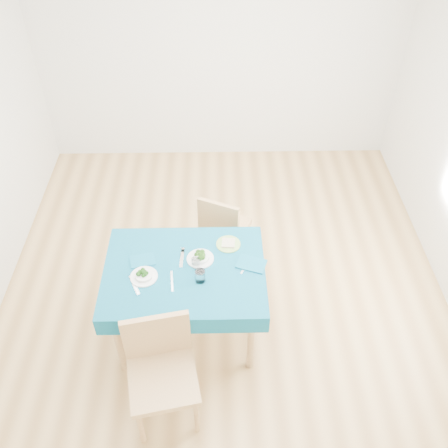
{
  "coord_description": "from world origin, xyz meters",
  "views": [
    {
      "loc": [
        -0.06,
        -2.93,
        3.55
      ],
      "look_at": [
        0.0,
        0.0,
        0.85
      ],
      "focal_mm": 40.0,
      "sensor_mm": 36.0,
      "label": 1
    }
  ],
  "objects_px": {
    "table": "(187,301)",
    "chair_near": "(161,367)",
    "chair_far": "(226,224)",
    "bowl_far": "(200,256)",
    "bowl_near": "(144,274)",
    "side_plate": "(228,244)"
  },
  "relations": [
    {
      "from": "chair_far",
      "to": "bowl_near",
      "type": "bearing_deg",
      "value": 78.79
    },
    {
      "from": "chair_near",
      "to": "chair_far",
      "type": "bearing_deg",
      "value": 62.18
    },
    {
      "from": "table",
      "to": "chair_far",
      "type": "relative_size",
      "value": 1.28
    },
    {
      "from": "chair_near",
      "to": "side_plate",
      "type": "height_order",
      "value": "chair_near"
    },
    {
      "from": "bowl_far",
      "to": "chair_near",
      "type": "bearing_deg",
      "value": -107.35
    },
    {
      "from": "table",
      "to": "side_plate",
      "type": "distance_m",
      "value": 0.58
    },
    {
      "from": "chair_near",
      "to": "side_plate",
      "type": "bearing_deg",
      "value": 53.27
    },
    {
      "from": "bowl_far",
      "to": "table",
      "type": "bearing_deg",
      "value": -138.84
    },
    {
      "from": "chair_far",
      "to": "side_plate",
      "type": "distance_m",
      "value": 0.62
    },
    {
      "from": "table",
      "to": "bowl_near",
      "type": "bearing_deg",
      "value": -166.89
    },
    {
      "from": "chair_far",
      "to": "side_plate",
      "type": "height_order",
      "value": "chair_far"
    },
    {
      "from": "table",
      "to": "chair_near",
      "type": "bearing_deg",
      "value": -100.79
    },
    {
      "from": "bowl_near",
      "to": "side_plate",
      "type": "distance_m",
      "value": 0.71
    },
    {
      "from": "bowl_far",
      "to": "bowl_near",
      "type": "bearing_deg",
      "value": -157.26
    },
    {
      "from": "bowl_near",
      "to": "bowl_far",
      "type": "bearing_deg",
      "value": 22.74
    },
    {
      "from": "chair_near",
      "to": "chair_far",
      "type": "height_order",
      "value": "chair_near"
    },
    {
      "from": "chair_far",
      "to": "chair_near",
      "type": "bearing_deg",
      "value": 97.17
    },
    {
      "from": "table",
      "to": "chair_near",
      "type": "relative_size",
      "value": 1.03
    },
    {
      "from": "bowl_far",
      "to": "side_plate",
      "type": "xyz_separation_m",
      "value": [
        0.22,
        0.16,
        -0.03
      ]
    },
    {
      "from": "chair_near",
      "to": "bowl_far",
      "type": "bearing_deg",
      "value": 61.91
    },
    {
      "from": "chair_far",
      "to": "bowl_far",
      "type": "bearing_deg",
      "value": 97.49
    },
    {
      "from": "bowl_far",
      "to": "side_plate",
      "type": "distance_m",
      "value": 0.27
    }
  ]
}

